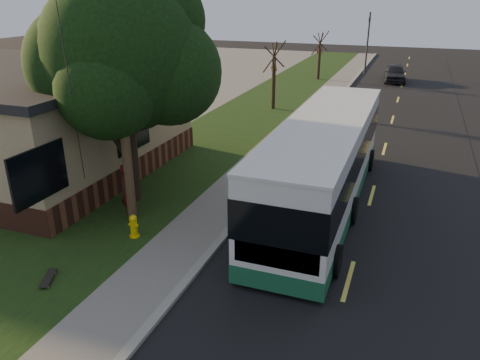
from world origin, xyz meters
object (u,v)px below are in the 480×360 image
Objects in this scene: bare_tree_near at (274,76)px; skateboarder at (128,190)px; bare_tree_far at (319,56)px; dumpster at (84,158)px; utility_pole at (120,83)px; distant_car at (395,73)px; leafy_tree at (124,56)px; transit_bus at (324,161)px; traffic_signal at (368,39)px; skateboard_main at (48,278)px; fire_hydrant at (134,226)px.

bare_tree_near reaches higher than skateboarder.
bare_tree_far reaches higher than dumpster.
bare_tree_far is 26.24m from dumpster.
distant_car is at bearing 77.75° from utility_pole.
bare_tree_near is at bearing -121.96° from distant_car.
utility_pole is 1.94m from leafy_tree.
distant_car is (0.92, 26.93, -0.98)m from transit_bus.
utility_pole is at bearing -90.60° from bare_tree_far.
bare_tree_near is 0.78× the size of traffic_signal.
bare_tree_near reaches higher than transit_bus.
bare_tree_far reaches higher than skateboard_main.
skateboarder is at bearing -151.43° from transit_bus.
bare_tree_far is (1.17, 27.35, -3.16)m from leafy_tree.
skateboard_main is at bearing -96.10° from traffic_signal.
bare_tree_near is 4.71× the size of skateboard_main.
bare_tree_near is 14.79m from transit_bus.
dumpster is (-8.19, -29.78, -2.52)m from traffic_signal.
skateboarder is 30.91m from distant_car.
distant_car is at bearing 75.44° from leafy_tree.
dumpster is (-4.25, 7.06, 0.51)m from skateboard_main.
skateboard_main is at bearing -58.96° from dumpster.
transit_bus is at bearing -96.99° from distant_car.
leafy_tree is at bearing -109.59° from distant_car.
leafy_tree is 7.49m from skateboard_main.
utility_pole is 1.16× the size of leafy_tree.
skateboard_main is at bearing -82.43° from leafy_tree.
skateboarder is at bearing -35.84° from dumpster.
leafy_tree is at bearing -26.40° from skateboarder.
distant_car is at bearing 67.98° from dumpster.
leafy_tree is 1.83× the size of distant_car.
utility_pole reaches higher than leafy_tree.
bare_tree_near is at bearing -50.28° from skateboarder.
utility_pole is at bearing -62.40° from leafy_tree.
distant_car is at bearing 63.07° from bare_tree_near.
distant_car is at bearing 88.04° from transit_bus.
dumpster is at bearing -105.38° from traffic_signal.
distant_car is (5.89, 31.37, 0.29)m from fire_hydrant.
transit_bus is 6.32× the size of skateboarder.
skateboarder is at bearing 136.45° from utility_pole.
leafy_tree reaches higher than fire_hydrant.
skateboard_main is at bearing -128.55° from transit_bus.
leafy_tree is 4.73× the size of dumpster.
utility_pole is 31.33m from distant_car.
bare_tree_far is at bearing -131.19° from traffic_signal.
traffic_signal reaches higher than bare_tree_far.
transit_bus is 6.76m from skateboarder.
bare_tree_far is at bearing -172.76° from distant_car.
distant_car is at bearing -43.34° from traffic_signal.
traffic_signal is 4.55m from distant_car.
traffic_signal is 6.01× the size of skateboard_main.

